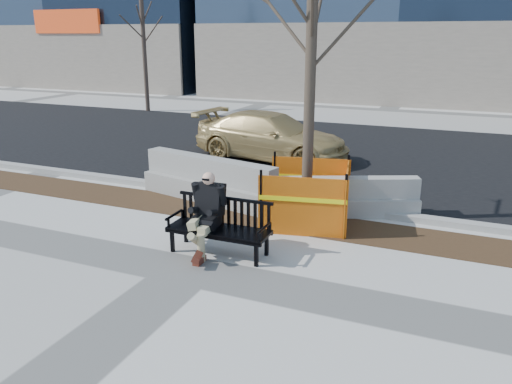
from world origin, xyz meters
TOP-DOWN VIEW (x-y plane):
  - ground at (0.00, 0.00)m, footprint 120.00×120.00m
  - mulch_strip at (0.00, 2.60)m, footprint 40.00×1.20m
  - asphalt_street at (0.00, 8.80)m, footprint 60.00×10.40m
  - curb at (0.00, 3.55)m, footprint 60.00×0.25m
  - bench at (0.15, 0.74)m, footprint 1.72×0.64m
  - seated_man at (-0.09, 0.78)m, footprint 0.59×0.96m
  - tree_fence at (1.00, 2.71)m, footprint 2.78×2.78m
  - sedan at (-1.49, 7.27)m, footprint 4.74×2.42m
  - jersey_barrier_left at (-1.32, 3.18)m, footprint 3.39×1.37m
  - jersey_barrier_right at (1.66, 3.41)m, footprint 2.70×1.58m
  - far_tree_left at (-10.28, 13.91)m, footprint 2.83×2.83m

SIDE VIEW (x-z plane):
  - ground at x=0.00m, z-range 0.00..0.00m
  - bench at x=0.15m, z-range -0.46..0.46m
  - seated_man at x=-0.09m, z-range -0.67..0.67m
  - tree_fence at x=1.00m, z-range -2.95..2.95m
  - sedan at x=-1.49m, z-range -0.66..0.66m
  - jersey_barrier_left at x=-1.32m, z-range -0.48..0.48m
  - jersey_barrier_right at x=1.66m, z-range -0.39..0.39m
  - far_tree_left at x=-10.28m, z-range -2.93..2.93m
  - asphalt_street at x=0.00m, z-range 0.00..0.01m
  - mulch_strip at x=0.00m, z-range -0.01..0.01m
  - curb at x=0.00m, z-range 0.00..0.12m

